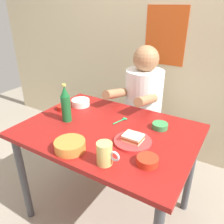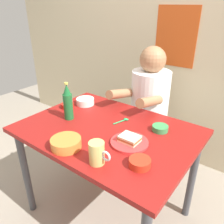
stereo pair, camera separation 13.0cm
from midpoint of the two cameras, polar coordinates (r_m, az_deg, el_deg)
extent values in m
plane|color=gray|center=(1.94, -2.95, -23.63)|extent=(6.00, 6.00, 0.00)
cube|color=beige|center=(2.21, 12.81, 20.84)|extent=(4.40, 0.08, 2.60)
cube|color=#CC4C19|center=(2.18, 11.49, 18.19)|extent=(0.38, 0.01, 0.51)
cube|color=maroon|center=(1.46, -3.58, -4.84)|extent=(1.10, 0.80, 0.03)
cylinder|color=#3F3F44|center=(1.79, -23.42, -15.26)|extent=(0.05, 0.05, 0.71)
cylinder|color=#3F3F44|center=(2.14, -8.95, -5.85)|extent=(0.05, 0.05, 0.71)
cylinder|color=#3F3F44|center=(1.78, 17.03, -14.38)|extent=(0.05, 0.05, 0.71)
cylinder|color=#4C4C51|center=(2.22, 5.42, -9.04)|extent=(0.08, 0.08, 0.41)
cylinder|color=brown|center=(2.10, 5.67, -4.00)|extent=(0.34, 0.34, 0.04)
cylinder|color=white|center=(1.98, 6.02, 3.06)|extent=(0.32, 0.32, 0.52)
sphere|color=#A0704C|center=(1.87, 6.54, 13.14)|extent=(0.21, 0.21, 0.21)
cylinder|color=#A0704C|center=(1.79, -1.11, 4.66)|extent=(0.07, 0.31, 0.14)
cylinder|color=#A0704C|center=(1.67, 6.45, 2.95)|extent=(0.07, 0.31, 0.14)
cylinder|color=red|center=(1.32, 2.42, -7.43)|extent=(0.22, 0.22, 0.01)
cube|color=beige|center=(1.31, 2.43, -6.96)|extent=(0.11, 0.09, 0.01)
cube|color=#9E592D|center=(1.31, 2.44, -6.52)|extent=(0.11, 0.09, 0.01)
cube|color=beige|center=(1.30, 2.45, -6.07)|extent=(0.11, 0.09, 0.01)
cylinder|color=#D1BC66|center=(1.14, -5.25, -10.43)|extent=(0.08, 0.08, 0.12)
torus|color=silver|center=(1.11, -2.79, -11.14)|extent=(0.06, 0.01, 0.06)
cylinder|color=#19602D|center=(1.56, -13.81, 0.80)|extent=(0.06, 0.06, 0.18)
cone|color=#19602D|center=(1.51, -14.31, 5.09)|extent=(0.05, 0.05, 0.07)
cylinder|color=#BFB74C|center=(1.50, -14.48, 6.56)|extent=(0.03, 0.03, 0.01)
cylinder|color=orange|center=(1.28, -13.43, -8.28)|extent=(0.17, 0.17, 0.05)
cylinder|color=#B25B2D|center=(1.27, -13.49, -7.83)|extent=(0.14, 0.14, 0.02)
cylinder|color=silver|center=(1.79, -9.96, 2.30)|extent=(0.14, 0.14, 0.05)
cylinder|color=tan|center=(1.79, -9.98, 2.63)|extent=(0.11, 0.11, 0.02)
cylinder|color=red|center=(1.16, 5.67, -12.18)|extent=(0.11, 0.11, 0.04)
cylinder|color=#A33521|center=(1.15, 5.69, -11.83)|extent=(0.09, 0.09, 0.02)
cylinder|color=#B21E14|center=(1.76, -14.26, 1.07)|extent=(0.10, 0.10, 0.03)
cylinder|color=maroon|center=(1.76, -14.29, 1.30)|extent=(0.08, 0.08, 0.02)
cylinder|color=#388C4C|center=(1.47, 9.50, -3.51)|extent=(0.10, 0.10, 0.03)
cylinder|color=#5B643A|center=(1.47, 9.53, -3.25)|extent=(0.08, 0.08, 0.02)
cylinder|color=#26A559|center=(1.53, -0.67, -2.43)|extent=(0.04, 0.11, 0.01)
ellipsoid|color=#26A559|center=(1.56, 0.85, -1.73)|extent=(0.04, 0.02, 0.01)
camera|label=1|loc=(0.07, -92.58, -1.25)|focal=36.39mm
camera|label=2|loc=(0.07, 87.42, 1.25)|focal=36.39mm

